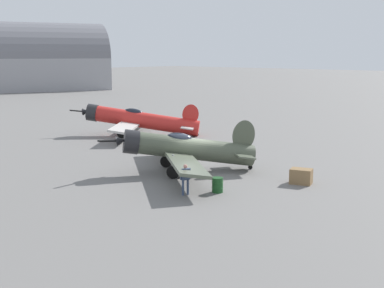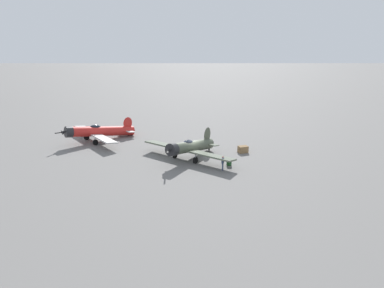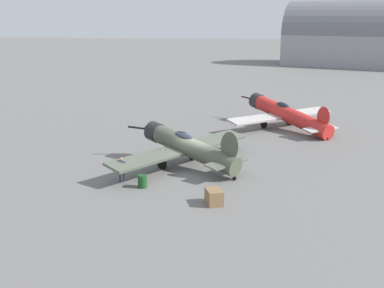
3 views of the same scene
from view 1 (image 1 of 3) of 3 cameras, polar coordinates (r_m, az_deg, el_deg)
name	(u,v)px [view 1 (image 1 of 3)]	position (r m, az deg, el deg)	size (l,w,h in m)	color
ground_plane	(192,172)	(32.91, 0.00, -3.09)	(400.00, 400.00, 0.00)	slate
airplane_foreground	(184,148)	(32.51, -0.84, -0.50)	(11.39, 9.35, 3.34)	#4C5442
airplane_mid_apron	(139,120)	(47.51, -5.89, 2.67)	(9.95, 10.39, 3.03)	red
ground_crew_mechanic	(185,177)	(27.34, -0.74, -3.62)	(0.34, 0.63, 1.67)	#384766
equipment_crate	(301,176)	(30.48, 12.00, -3.52)	(1.43, 1.20, 0.88)	olive
fuel_drum	(218,185)	(28.04, 2.85, -4.55)	(0.63, 0.63, 0.82)	#19471E
distant_hangar	(17,63)	(111.41, -18.85, 8.45)	(26.22, 38.14, 14.56)	#939399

